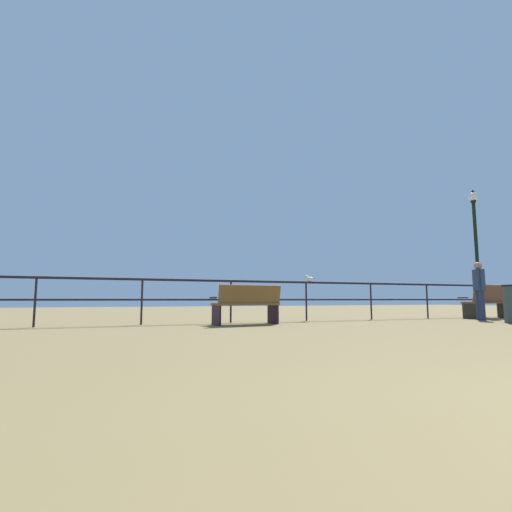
{
  "coord_description": "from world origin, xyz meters",
  "views": [
    {
      "loc": [
        -2.8,
        0.3,
        0.55
      ],
      "look_at": [
        0.45,
        8.47,
        1.55
      ],
      "focal_mm": 26.7,
      "sensor_mm": 36.0,
      "label": 1
    }
  ],
  "objects_px": {
    "lamppost_center": "(476,245)",
    "person_by_bench": "(479,287)",
    "bench_near_left": "(247,303)",
    "seagull_on_rail": "(309,279)",
    "bench_near_right": "(489,300)"
  },
  "relations": [
    {
      "from": "bench_near_right",
      "to": "person_by_bench",
      "type": "relative_size",
      "value": 1.01
    },
    {
      "from": "bench_near_right",
      "to": "lamppost_center",
      "type": "distance_m",
      "value": 2.37
    },
    {
      "from": "bench_near_right",
      "to": "seagull_on_rail",
      "type": "distance_m",
      "value": 5.55
    },
    {
      "from": "lamppost_center",
      "to": "person_by_bench",
      "type": "xyz_separation_m",
      "value": [
        -2.18,
        -1.71,
        -1.47
      ]
    },
    {
      "from": "lamppost_center",
      "to": "bench_near_right",
      "type": "bearing_deg",
      "value": -132.96
    },
    {
      "from": "bench_near_left",
      "to": "bench_near_right",
      "type": "bearing_deg",
      "value": -0.07
    },
    {
      "from": "bench_near_left",
      "to": "bench_near_right",
      "type": "relative_size",
      "value": 0.96
    },
    {
      "from": "bench_near_left",
      "to": "seagull_on_rail",
      "type": "xyz_separation_m",
      "value": [
        2.04,
        0.86,
        0.61
      ]
    },
    {
      "from": "bench_near_right",
      "to": "seagull_on_rail",
      "type": "relative_size",
      "value": 4.4
    },
    {
      "from": "bench_near_left",
      "to": "lamppost_center",
      "type": "distance_m",
      "value": 8.79
    },
    {
      "from": "lamppost_center",
      "to": "seagull_on_rail",
      "type": "xyz_separation_m",
      "value": [
        -6.48,
        -0.24,
        -1.27
      ]
    },
    {
      "from": "bench_near_left",
      "to": "lamppost_center",
      "type": "relative_size",
      "value": 0.35
    },
    {
      "from": "bench_near_left",
      "to": "lamppost_center",
      "type": "height_order",
      "value": "lamppost_center"
    },
    {
      "from": "lamppost_center",
      "to": "person_by_bench",
      "type": "bearing_deg",
      "value": -141.89
    },
    {
      "from": "seagull_on_rail",
      "to": "bench_near_left",
      "type": "bearing_deg",
      "value": -157.07
    }
  ]
}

